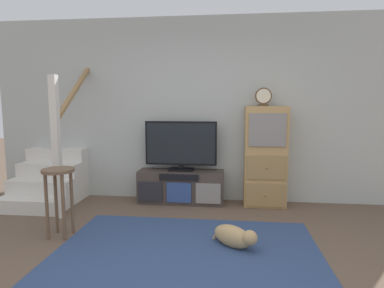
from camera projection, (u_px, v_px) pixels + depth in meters
ground_plane at (178, 287)px, 2.57m from camera, size 20.00×20.00×0.00m
back_wall at (203, 110)px, 4.83m from camera, size 6.40×0.12×2.70m
area_rug at (187, 252)px, 3.16m from camera, size 2.60×1.80×0.01m
media_console at (181, 187)px, 4.74m from camera, size 1.24×0.38×0.47m
television at (181, 145)px, 4.68m from camera, size 1.04×0.22×0.72m
side_cabinet at (265, 157)px, 4.55m from camera, size 0.58×0.38×1.41m
desk_clock at (263, 97)px, 4.44m from camera, size 0.23×0.08×0.25m
staircase at (56, 174)px, 4.95m from camera, size 1.00×1.36×2.20m
bar_stool_near at (59, 187)px, 3.49m from camera, size 0.34×0.34×0.75m
dog at (235, 236)px, 3.27m from camera, size 0.48×0.43×0.23m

